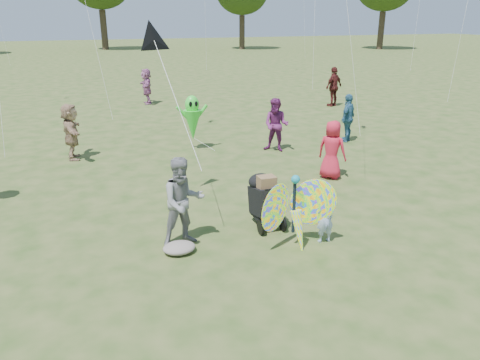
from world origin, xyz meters
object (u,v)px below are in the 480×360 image
Objects in this scene: crowd_h at (334,87)px; crowd_j at (147,86)px; child_girl at (325,218)px; jogging_stroller at (264,197)px; crowd_c at (348,118)px; crowd_e at (276,125)px; butterfly_kite at (296,213)px; crowd_d at (71,132)px; alien_kite at (193,120)px; crowd_a at (332,150)px; adult_man at (183,202)px.

crowd_h is 1.09× the size of crowd_j.
child_girl is 14.30m from crowd_h.
crowd_c is at bearing 45.86° from jogging_stroller.
crowd_e is 0.96× the size of butterfly_kite.
crowd_h is at bearing 54.49° from jogging_stroller.
crowd_c is 7.45m from jogging_stroller.
crowd_h is at bearing 87.63° from crowd_e.
crowd_e reaches higher than crowd_d.
jogging_stroller is at bearing -91.04° from alien_kite.
jogging_stroller is at bearing 88.23° from crowd_a.
crowd_d is (-4.30, 7.41, 0.35)m from child_girl.
crowd_h reaches higher than crowd_e.
crowd_e is (4.26, 5.22, -0.01)m from adult_man.
crowd_a is 7.61m from crowd_d.
crowd_e is 10.05m from crowd_j.
crowd_c is at bearing -8.86° from alien_kite.
crowd_j is (-0.65, 15.84, 0.36)m from child_girl.
crowd_a is 3.99m from crowd_c.
crowd_h reaches higher than jogging_stroller.
butterfly_kite is (3.69, -7.40, -0.15)m from crowd_d.
crowd_d is at bearing 17.86° from crowd_a.
alien_kite is at bearing -83.36° from child_girl.
crowd_c is 0.89× the size of crowd_h.
jogging_stroller is 0.63× the size of alien_kite.
adult_man reaches higher than jogging_stroller.
alien_kite reaches higher than crowd_e.
crowd_a is 4.15m from butterfly_kite.
jogging_stroller is at bearing 2.27° from adult_man.
jogging_stroller is 0.63× the size of butterfly_kite.
crowd_a is at bearing 37.99° from jogging_stroller.
crowd_c is 0.93× the size of butterfly_kite.
adult_man is 0.98× the size of butterfly_kite.
crowd_c is 10.82m from crowd_j.
crowd_e is (6.05, -1.32, 0.00)m from crowd_d.
adult_man is at bearing -106.36° from alien_kite.
crowd_e reaches higher than jogging_stroller.
crowd_d reaches higher than crowd_a.
crowd_j is at bearing 90.12° from butterfly_kite.
crowd_d is 3.65m from alien_kite.
child_girl is 6.34m from crowd_e.
crowd_a is at bearing -121.15° from child_girl.
alien_kite is (-0.05, 7.13, 0.29)m from butterfly_kite.
crowd_e reaches higher than butterfly_kite.
child_girl is at bearing -0.70° from butterfly_kite.
crowd_h reaches higher than crowd_j.
crowd_h is at bearing 43.04° from adult_man.
alien_kite reaches higher than crowd_a.
crowd_e reaches higher than crowd_c.
crowd_j reaches higher than crowd_e.
adult_man is at bearing -171.02° from jogging_stroller.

